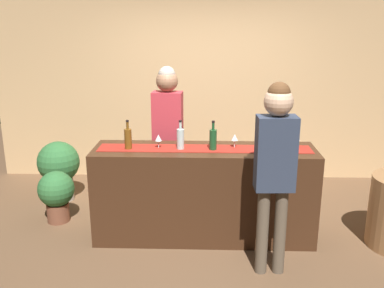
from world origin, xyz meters
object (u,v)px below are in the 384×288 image
(bartender, at_px, (168,124))
(potted_plant_small, at_px, (56,193))
(wine_glass_near_customer, at_px, (297,138))
(customer_sipping, at_px, (275,159))
(wine_glass_mid_counter, at_px, (158,138))
(wine_bottle_green, at_px, (213,139))
(potted_plant_tall, at_px, (59,167))
(wine_bottle_clear, at_px, (180,139))
(wine_glass_far_end, at_px, (235,138))
(wine_bottle_amber, at_px, (128,138))

(bartender, xyz_separation_m, potted_plant_small, (-1.26, -0.28, -0.75))
(wine_glass_near_customer, relative_size, bartender, 0.08)
(wine_glass_near_customer, distance_m, potted_plant_small, 2.75)
(customer_sipping, bearing_deg, wine_glass_mid_counter, 145.53)
(wine_glass_near_customer, xyz_separation_m, wine_glass_mid_counter, (-1.42, -0.07, 0.00))
(wine_glass_near_customer, distance_m, wine_glass_mid_counter, 1.42)
(wine_glass_near_customer, height_order, customer_sipping, customer_sipping)
(wine_glass_near_customer, height_order, wine_glass_mid_counter, same)
(wine_bottle_green, bearing_deg, potted_plant_small, 169.27)
(wine_bottle_green, relative_size, wine_glass_mid_counter, 2.10)
(wine_glass_mid_counter, relative_size, potted_plant_tall, 0.19)
(wine_bottle_green, distance_m, potted_plant_tall, 2.26)
(bartender, height_order, potted_plant_tall, bartender)
(wine_bottle_clear, distance_m, wine_glass_far_end, 0.56)
(wine_bottle_amber, distance_m, bartender, 0.71)
(wine_glass_far_end, bearing_deg, potted_plant_small, 172.88)
(potted_plant_tall, relative_size, potted_plant_small, 1.28)
(wine_bottle_amber, relative_size, bartender, 0.17)
(wine_bottle_amber, distance_m, wine_glass_near_customer, 1.72)
(wine_glass_mid_counter, distance_m, wine_glass_far_end, 0.78)
(wine_bottle_green, distance_m, potted_plant_small, 1.95)
(wine_glass_far_end, distance_m, bartender, 0.91)
(wine_glass_near_customer, bearing_deg, bartender, 159.80)
(wine_bottle_amber, height_order, bartender, bartender)
(wine_bottle_amber, height_order, potted_plant_small, wine_bottle_amber)
(wine_bottle_clear, xyz_separation_m, potted_plant_small, (-1.44, 0.32, -0.75))
(bartender, xyz_separation_m, customer_sipping, (1.04, -1.25, 0.01))
(wine_glass_mid_counter, height_order, potted_plant_tall, wine_glass_mid_counter)
(potted_plant_small, bearing_deg, wine_bottle_green, -10.73)
(wine_glass_mid_counter, relative_size, customer_sipping, 0.08)
(customer_sipping, xyz_separation_m, potted_plant_tall, (-2.47, 1.59, -0.66))
(wine_bottle_clear, height_order, bartender, bartender)
(wine_glass_near_customer, height_order, wine_glass_far_end, same)
(wine_glass_near_customer, xyz_separation_m, wine_glass_far_end, (-0.64, -0.02, 0.00))
(wine_glass_far_end, xyz_separation_m, potted_plant_tall, (-2.17, 0.87, -0.64))
(wine_bottle_clear, distance_m, customer_sipping, 1.07)
(customer_sipping, bearing_deg, bartender, 127.26)
(wine_bottle_green, bearing_deg, wine_glass_far_end, 21.29)
(wine_bottle_amber, height_order, customer_sipping, customer_sipping)
(wine_bottle_green, relative_size, wine_glass_near_customer, 2.10)
(wine_bottle_amber, xyz_separation_m, wine_bottle_green, (0.86, -0.00, 0.00))
(wine_bottle_amber, bearing_deg, wine_bottle_green, -0.11)
(wine_glass_near_customer, relative_size, potted_plant_tall, 0.19)
(wine_bottle_clear, distance_m, wine_glass_mid_counter, 0.23)
(customer_sipping, bearing_deg, wine_bottle_amber, 152.98)
(wine_bottle_clear, relative_size, potted_plant_small, 0.50)
(wine_bottle_amber, height_order, potted_plant_tall, wine_bottle_amber)
(wine_bottle_clear, bearing_deg, bartender, 106.82)
(wine_bottle_green, bearing_deg, bartender, 129.68)
(wine_bottle_amber, distance_m, wine_glass_mid_counter, 0.31)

